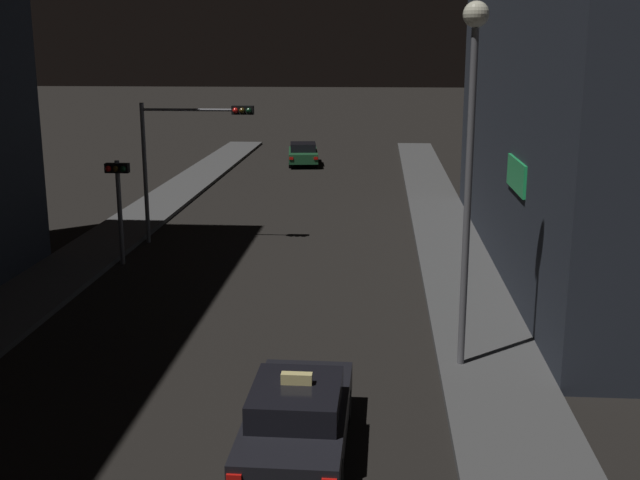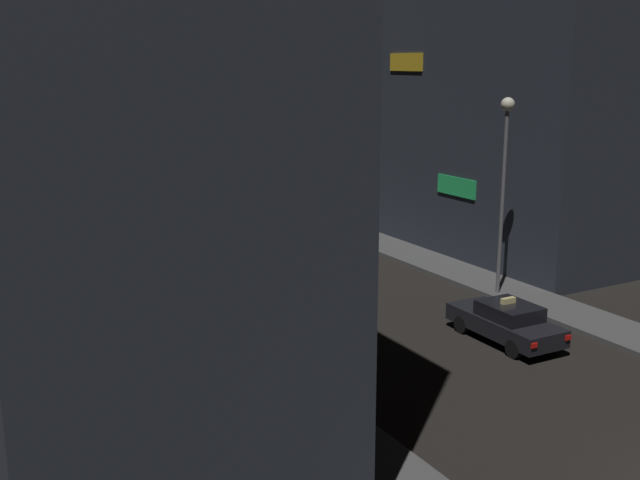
# 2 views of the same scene
# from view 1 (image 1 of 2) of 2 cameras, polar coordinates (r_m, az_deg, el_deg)

# --- Properties ---
(sidewalk_left) EXTENTS (2.50, 60.27, 0.17)m
(sidewalk_left) POSITION_cam_1_polar(r_m,az_deg,el_deg) (33.37, -13.81, 0.81)
(sidewalk_left) COLOR #4C4C4C
(sidewalk_left) RESTS_ON ground_plane
(sidewalk_right) EXTENTS (2.50, 60.27, 0.17)m
(sidewalk_right) POSITION_cam_1_polar(r_m,az_deg,el_deg) (31.87, 9.03, 0.44)
(sidewalk_right) COLOR #4C4C4C
(sidewalk_right) RESTS_ON ground_plane
(taxi) EXTENTS (1.86, 4.47, 1.62)m
(taxi) POSITION_cam_1_polar(r_m,az_deg,el_deg) (14.79, -1.65, -12.64)
(taxi) COLOR black
(taxi) RESTS_ON ground_plane
(far_car) EXTENTS (2.27, 4.62, 1.42)m
(far_car) POSITION_cam_1_polar(r_m,az_deg,el_deg) (50.75, -1.23, 6.25)
(far_car) COLOR #1E512D
(far_car) RESTS_ON ground_plane
(traffic_light_overhead) EXTENTS (4.26, 0.42, 5.32)m
(traffic_light_overhead) POSITION_cam_1_polar(r_m,az_deg,el_deg) (30.08, -9.65, 6.92)
(traffic_light_overhead) COLOR slate
(traffic_light_overhead) RESTS_ON ground_plane
(traffic_light_left_kerb) EXTENTS (0.80, 0.42, 3.60)m
(traffic_light_left_kerb) POSITION_cam_1_polar(r_m,az_deg,el_deg) (27.71, -14.32, 3.48)
(traffic_light_left_kerb) COLOR slate
(traffic_light_left_kerb) RESTS_ON ground_plane
(street_lamp_near_block) EXTENTS (0.55, 0.55, 8.08)m
(street_lamp_near_block) POSITION_cam_1_polar(r_m,az_deg,el_deg) (17.53, 10.86, 8.66)
(street_lamp_near_block) COLOR slate
(street_lamp_near_block) RESTS_ON sidewalk_right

